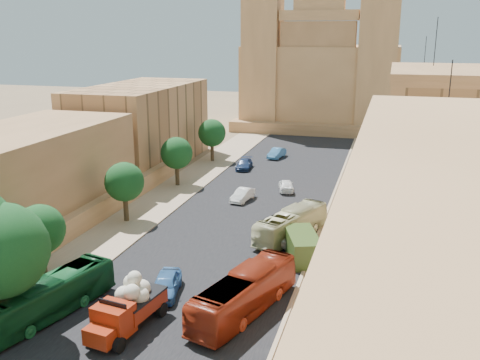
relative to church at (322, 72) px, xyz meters
The scene contains 28 objects.
road_surface 49.54m from the church, 90.00° to the right, with size 14.00×140.00×0.01m, color black.
sidewalk_east 50.44m from the church, 78.94° to the right, with size 5.00×140.00×0.01m, color tan.
sidewalk_west 50.44m from the church, 101.06° to the right, with size 5.00×140.00×0.01m, color tan.
kerb_east 50.02m from the church, 81.81° to the right, with size 0.25×140.00×0.12m, color tan.
kerb_west 50.02m from the church, 98.19° to the right, with size 0.25×140.00×0.12m, color tan.
townhouse_b 69.58m from the church, 76.73° to the right, with size 9.00×14.00×14.90m.
townhouse_c 56.00m from the church, 73.43° to the right, with size 9.00×14.00×17.40m.
townhouse_d 42.84m from the church, 68.07° to the right, with size 9.00×14.00×15.90m.
west_wall 60.55m from the church, 102.04° to the right, with size 1.00×40.00×1.80m, color #B07E4F.
west_building_low 63.45m from the church, 106.54° to the right, with size 10.00×28.00×8.40m, color #9C6E44.
west_building_mid 39.27m from the church, 117.48° to the right, with size 10.00×22.00×10.00m, color tan.
church is the anchor object (origin of this frame).
street_tree_a 67.63m from the church, 98.54° to the right, with size 3.41×3.41×5.24m.
street_tree_b 55.84m from the church, 100.38° to the right, with size 3.48×3.48×5.35m.
street_tree_c 44.17m from the church, 103.21° to the right, with size 3.49×3.49×5.37m.
street_tree_d 32.73m from the church, 108.09° to the right, with size 3.58×3.58×5.51m.
red_truck 71.52m from the church, 91.12° to the right, with size 2.93×5.76×3.23m.
olive_pickup 59.59m from the church, 83.67° to the right, with size 3.59×5.16×1.96m.
bus_green_north 71.65m from the church, 95.24° to the right, with size 2.06×8.81×2.46m, color #124D25.
bus_red_east 68.11m from the church, 86.20° to the right, with size 2.19×9.34×2.60m, color maroon.
bus_cream_east 55.57m from the church, 84.82° to the right, with size 2.02×8.63×2.40m, color #C0BD8F.
car_blue_a 67.16m from the church, 90.86° to the right, with size 1.65×4.09×1.39m, color #366CAA.
car_white_a 46.98m from the church, 91.94° to the right, with size 1.27×3.64×1.20m, color white.
car_cream 56.50m from the church, 85.66° to the right, with size 2.23×4.83×1.34m, color beige.
car_dkblue 35.13m from the church, 98.18° to the right, with size 1.66×4.08×1.18m, color navy.
car_white_b 42.55m from the church, 87.30° to the right, with size 1.47×3.66×1.25m, color white.
car_blue_b 28.13m from the church, 94.81° to the right, with size 1.37×3.93×1.29m, color teal.
pedestrian_c 59.91m from the church, 82.73° to the right, with size 1.07×0.44×1.82m, color #2E2E33.
Camera 1 is at (12.07, -16.67, 16.28)m, focal length 40.00 mm.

